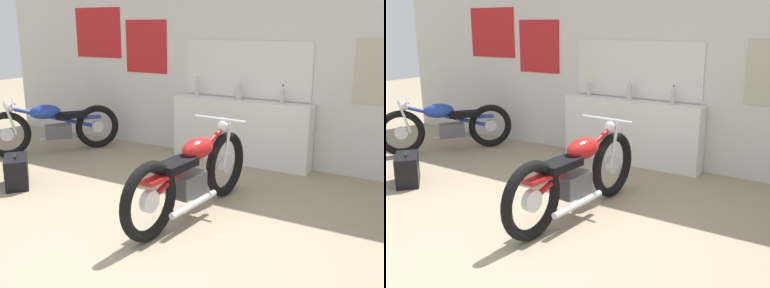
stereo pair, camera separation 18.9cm
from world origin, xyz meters
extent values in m
plane|color=gray|center=(0.00, 0.00, 0.00)|extent=(24.00, 24.00, 0.00)
cube|color=beige|center=(0.00, 3.12, 1.40)|extent=(10.00, 0.06, 2.80)
cube|color=silver|center=(-0.28, 3.09, 1.33)|extent=(1.85, 0.01, 0.73)
cube|color=beige|center=(-0.28, 3.08, 1.33)|extent=(1.91, 0.01, 0.79)
cube|color=#B21E23|center=(-2.01, 3.09, 1.60)|extent=(0.79, 0.01, 0.82)
cube|color=#B21E23|center=(-3.00, 3.09, 1.80)|extent=(0.97, 0.01, 0.81)
cube|color=silver|center=(-0.28, 2.94, 0.45)|extent=(2.06, 0.28, 0.91)
cylinder|color=#B7B2A8|center=(-0.98, 2.94, 1.01)|extent=(0.06, 0.06, 0.21)
cone|color=#B7B2A8|center=(-0.98, 2.94, 1.15)|extent=(0.05, 0.05, 0.06)
cylinder|color=gold|center=(-0.98, 2.94, 1.19)|extent=(0.02, 0.02, 0.02)
cylinder|color=#B7B2A8|center=(-0.31, 2.92, 1.02)|extent=(0.08, 0.08, 0.21)
cone|color=#B7B2A8|center=(-0.31, 2.92, 1.15)|extent=(0.07, 0.07, 0.06)
cylinder|color=silver|center=(-0.31, 2.92, 1.20)|extent=(0.03, 0.03, 0.02)
cylinder|color=#B7B2A8|center=(0.32, 2.95, 1.00)|extent=(0.06, 0.06, 0.18)
cone|color=#B7B2A8|center=(0.32, 2.95, 1.12)|extent=(0.05, 0.05, 0.05)
cylinder|color=black|center=(0.32, 2.95, 1.15)|extent=(0.02, 0.02, 0.02)
torus|color=black|center=(0.13, 1.67, 0.38)|extent=(0.15, 0.76, 0.75)
cylinder|color=silver|center=(0.13, 1.67, 0.38)|extent=(0.09, 0.21, 0.21)
torus|color=black|center=(0.04, 0.30, 0.38)|extent=(0.15, 0.76, 0.75)
cylinder|color=silver|center=(0.04, 0.30, 0.38)|extent=(0.09, 0.21, 0.21)
cube|color=#4C4C51|center=(0.08, 0.92, 0.36)|extent=(0.24, 0.40, 0.23)
cylinder|color=#B21919|center=(0.08, 0.92, 0.58)|extent=(0.14, 1.25, 0.47)
ellipsoid|color=#B21919|center=(0.09, 1.10, 0.70)|extent=(0.27, 0.48, 0.22)
cube|color=black|center=(0.06, 0.71, 0.62)|extent=(0.27, 0.48, 0.08)
cube|color=#B21919|center=(0.04, 0.39, 0.56)|extent=(0.16, 0.28, 0.04)
cylinder|color=silver|center=(0.06, 1.61, 0.65)|extent=(0.05, 0.17, 0.55)
cylinder|color=silver|center=(0.18, 1.60, 0.65)|extent=(0.05, 0.17, 0.55)
cylinder|color=silver|center=(0.12, 1.53, 0.93)|extent=(0.64, 0.07, 0.03)
sphere|color=silver|center=(0.12, 1.59, 0.83)|extent=(0.13, 0.13, 0.13)
cylinder|color=silver|center=(0.21, 0.81, 0.21)|extent=(0.11, 0.75, 0.06)
torus|color=black|center=(-3.37, 1.40, 0.35)|extent=(0.48, 0.63, 0.69)
cylinder|color=silver|center=(-3.37, 1.40, 0.35)|extent=(0.17, 0.20, 0.19)
torus|color=black|center=(-2.60, 2.52, 0.35)|extent=(0.48, 0.63, 0.69)
cylinder|color=silver|center=(-2.60, 2.52, 0.35)|extent=(0.17, 0.20, 0.19)
cube|color=#4C4C51|center=(-2.94, 2.02, 0.33)|extent=(0.40, 0.44, 0.21)
cylinder|color=navy|center=(-2.94, 2.02, 0.53)|extent=(0.75, 1.05, 0.43)
ellipsoid|color=navy|center=(-3.04, 1.87, 0.65)|extent=(0.46, 0.52, 0.22)
cube|color=black|center=(-2.83, 2.18, 0.57)|extent=(0.46, 0.52, 0.08)
cube|color=navy|center=(-2.64, 2.45, 0.51)|extent=(0.27, 0.30, 0.04)
cylinder|color=silver|center=(-3.28, 1.42, 0.60)|extent=(0.12, 0.16, 0.49)
cylinder|color=silver|center=(-3.38, 1.49, 0.60)|extent=(0.12, 0.16, 0.49)
cylinder|color=silver|center=(-3.29, 1.51, 0.85)|extent=(0.54, 0.39, 0.03)
sphere|color=silver|center=(-3.33, 1.46, 0.75)|extent=(0.13, 0.13, 0.13)
cylinder|color=silver|center=(-3.01, 2.17, 0.19)|extent=(0.48, 0.65, 0.06)
cube|color=black|center=(-2.22, 0.64, 0.18)|extent=(0.56, 0.53, 0.37)
cube|color=silver|center=(-2.30, 0.53, 0.18)|extent=(0.34, 0.28, 0.02)
cube|color=black|center=(-2.22, 0.64, 0.38)|extent=(0.15, 0.13, 0.02)
camera|label=1|loc=(2.31, -2.77, 1.92)|focal=42.00mm
camera|label=2|loc=(2.47, -2.67, 1.92)|focal=42.00mm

